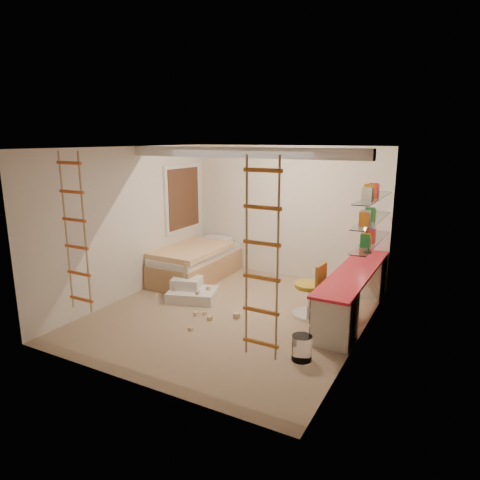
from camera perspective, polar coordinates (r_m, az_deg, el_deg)
The scene contains 15 objects.
floor at distance 6.93m, azimuth -1.19°, elevation -9.80°, with size 4.50×4.50×0.00m, color tan.
ceiling_beam at distance 6.63m, azimuth 0.00°, elevation 11.59°, with size 4.00×0.18×0.16m, color white.
window_frame at distance 8.78m, azimuth -7.69°, elevation 5.56°, with size 0.06×1.15×1.35m, color white.
window_blind at distance 8.75m, azimuth -7.48°, elevation 5.55°, with size 0.02×1.00×1.20m, color #4C2D1E.
rope_ladder_left at distance 6.00m, azimuth -21.09°, elevation 0.80°, with size 0.41×0.04×2.13m, color #CA4A22, non-canonical shape.
rope_ladder_right at distance 4.37m, azimuth 2.91°, elevation -2.79°, with size 0.41×0.04×2.13m, color #C27521, non-canonical shape.
waste_bin at distance 5.60m, azimuth 8.24°, elevation -14.05°, with size 0.26×0.26×0.32m, color white.
desk at distance 6.96m, azimuth 14.90°, elevation -6.59°, with size 0.56×2.80×0.75m.
shelves at distance 6.90m, azimuth 17.21°, elevation 2.53°, with size 0.25×1.80×0.71m.
bed at distance 8.54m, azimuth -5.84°, elevation -3.00°, with size 1.02×2.00×0.69m.
task_lamp at distance 7.68m, azimuth 16.58°, elevation 0.86°, with size 0.14×0.36×0.57m.
swivel_chair at distance 6.80m, azimuth 9.38°, elevation -7.51°, with size 0.57×0.57×0.88m.
play_platform at distance 7.53m, azimuth -6.53°, elevation -6.80°, with size 0.95×0.84×0.36m.
toy_blocks at distance 7.11m, azimuth -5.74°, elevation -7.35°, with size 1.36×1.24×0.63m.
books at distance 6.88m, azimuth 17.29°, elevation 3.76°, with size 0.14×0.70×0.92m.
Camera 1 is at (3.13, -5.54, 2.73)m, focal length 32.00 mm.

